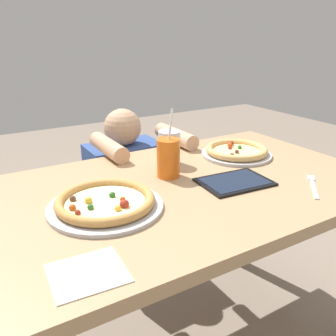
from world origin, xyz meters
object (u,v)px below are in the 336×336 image
Objects in this scene: water_cup_clear at (169,147)px; fork at (313,185)px; pizza_far at (236,151)px; pizza_near at (105,203)px; tablet at (235,182)px; drink_cup_colored at (168,158)px; diner_seated at (127,200)px.

fork is (0.31, -0.44, -0.07)m from water_cup_clear.
pizza_near is at bearing -165.10° from pizza_far.
pizza_far is at bearing 48.01° from tablet.
pizza_far is 1.20× the size of drink_cup_colored.
water_cup_clear is (0.36, 0.23, 0.05)m from pizza_near.
pizza_far is at bearing 14.90° from pizza_near.
pizza_far is 0.30m from tablet.
water_cup_clear is at bearing 57.49° from drink_cup_colored.
pizza_near reaches higher than fork.
tablet is 0.28× the size of diner_seated.
drink_cup_colored is at bearing 133.53° from tablet.
pizza_far is at bearing 91.85° from fork.
pizza_far is (0.65, 0.17, 0.00)m from pizza_near.
water_cup_clear is (-0.29, 0.06, 0.05)m from pizza_far.
fork is (0.38, -0.33, -0.07)m from drink_cup_colored.
water_cup_clear is 0.54m from fork.
drink_cup_colored reaches higher than diner_seated.
drink_cup_colored is 0.13m from water_cup_clear.
diner_seated is at bearing 119.94° from pizza_far.
tablet is (0.09, -0.28, -0.06)m from water_cup_clear.
tablet is (-0.21, 0.16, 0.00)m from fork.
tablet is at bearing 143.86° from fork.
drink_cup_colored is 0.27× the size of diner_seated.
tablet is (-0.20, -0.22, -0.01)m from pizza_far.
pizza_near is 2.17× the size of fork.
drink_cup_colored reaches higher than tablet.
water_cup_clear reaches higher than tablet.
drink_cup_colored reaches higher than pizza_far.
pizza_far is 0.69m from diner_seated.
tablet is at bearing -131.99° from pizza_far.
diner_seated is at bearing 82.46° from drink_cup_colored.
pizza_far reaches higher than tablet.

